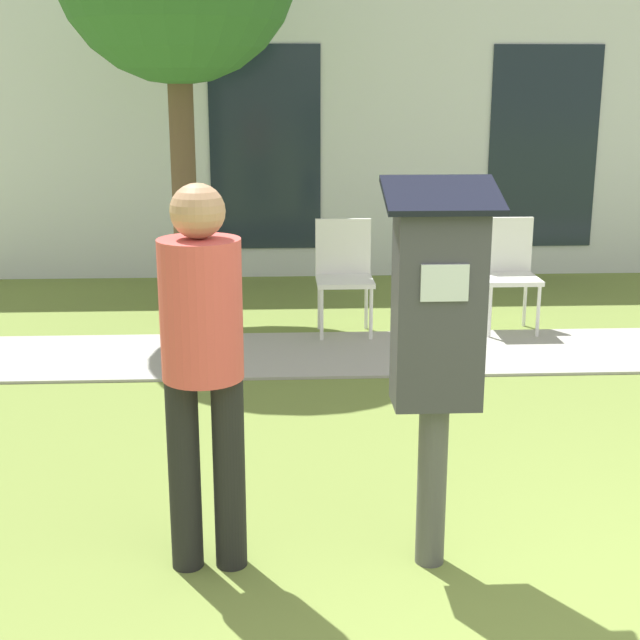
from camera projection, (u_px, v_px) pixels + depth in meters
name	position (u px, v px, depth m)	size (l,w,h in m)	color
sidewalk	(453.00, 352.00, 6.58)	(12.00, 1.10, 0.02)	#A3A099
building_facade	(404.00, 118.00, 8.95)	(10.00, 0.26, 3.20)	silver
parking_meter	(437.00, 327.00, 3.47)	(0.44, 0.31, 1.59)	#4C4C4C
person_standing	(203.00, 351.00, 3.46)	(0.32, 0.32, 1.58)	black
outdoor_chair_left	(344.00, 267.00, 7.01)	(0.44, 0.44, 0.90)	white
outdoor_chair_middle	(507.00, 265.00, 7.09)	(0.44, 0.44, 0.90)	white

